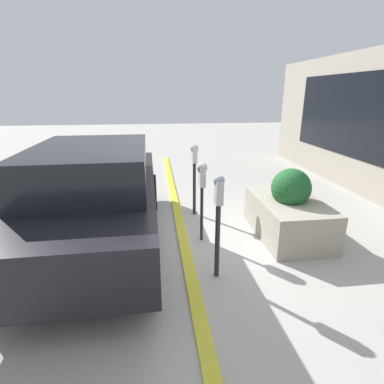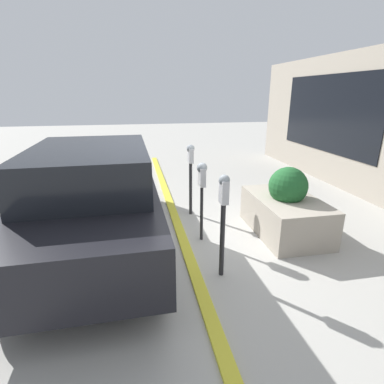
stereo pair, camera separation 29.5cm
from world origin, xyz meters
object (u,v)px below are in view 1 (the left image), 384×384
Objects in this scene: parking_meter_nearest at (218,209)px; parking_meter_second at (202,181)px; planter_box at (288,212)px; parking_meter_middle at (194,165)px; parked_car_front at (96,194)px.

parking_meter_second is (1.06, 0.04, 0.05)m from parking_meter_nearest.
parking_meter_second is 1.62m from planter_box.
parking_meter_second is 1.14m from parking_meter_middle.
parking_meter_middle is 2.02m from parked_car_front.
parked_car_front is at bearing 87.69° from parking_meter_second.
parking_meter_middle is 0.86× the size of planter_box.
planter_box is (-0.01, -1.51, -0.60)m from parking_meter_second.
parking_meter_nearest is 0.31× the size of parked_car_front.
parking_meter_nearest is at bearing 125.70° from planter_box.
planter_box is at bearing -54.30° from parking_meter_nearest.
parking_meter_second is 0.29× the size of parked_car_front.
parking_meter_nearest is 2.05m from parked_car_front.
parking_meter_second is at bearing -93.24° from parked_car_front.
parking_meter_middle is 0.31× the size of parked_car_front.
parking_meter_middle is at bearing -58.70° from parked_car_front.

